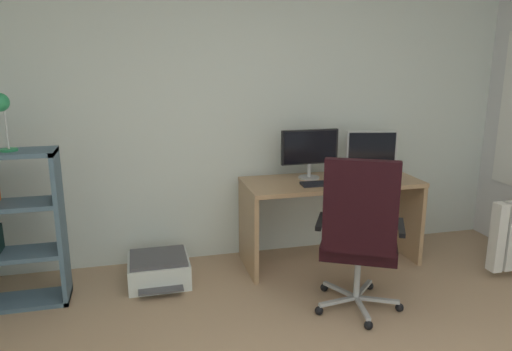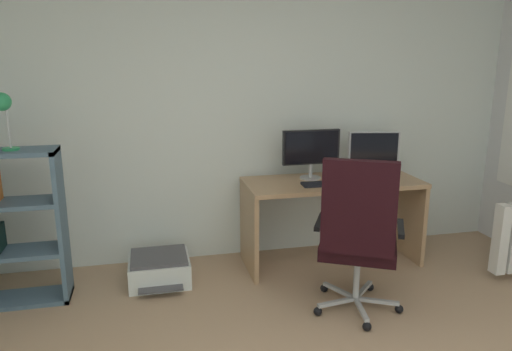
{
  "view_description": "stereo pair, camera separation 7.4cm",
  "coord_description": "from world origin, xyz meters",
  "px_view_note": "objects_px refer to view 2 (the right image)",
  "views": [
    {
      "loc": [
        -0.81,
        -1.38,
        1.74
      ],
      "look_at": [
        0.03,
        1.96,
        0.88
      ],
      "focal_mm": 33.75,
      "sensor_mm": 36.0,
      "label": 1
    },
    {
      "loc": [
        -0.74,
        -1.4,
        1.74
      ],
      "look_at": [
        0.03,
        1.96,
        0.88
      ],
      "focal_mm": 33.75,
      "sensor_mm": 36.0,
      "label": 2
    }
  ],
  "objects_px": {
    "monitor_main": "(311,149)",
    "desk_lamp": "(3,107)",
    "desk": "(332,202)",
    "printer": "(159,269)",
    "keyboard": "(323,184)",
    "office_chair": "(358,234)",
    "computer_mouse": "(349,181)",
    "monitor_secondary": "(374,149)"
  },
  "relations": [
    {
      "from": "desk",
      "to": "printer",
      "type": "relative_size",
      "value": 2.82
    },
    {
      "from": "keyboard",
      "to": "printer",
      "type": "xyz_separation_m",
      "value": [
        -1.32,
        0.06,
        -0.63
      ]
    },
    {
      "from": "keyboard",
      "to": "office_chair",
      "type": "relative_size",
      "value": 0.3
    },
    {
      "from": "monitor_main",
      "to": "office_chair",
      "type": "bearing_deg",
      "value": -90.45
    },
    {
      "from": "monitor_secondary",
      "to": "computer_mouse",
      "type": "relative_size",
      "value": 4.36
    },
    {
      "from": "desk_lamp",
      "to": "printer",
      "type": "xyz_separation_m",
      "value": [
        0.96,
        0.1,
        -1.31
      ]
    },
    {
      "from": "desk_lamp",
      "to": "monitor_secondary",
      "type": "bearing_deg",
      "value": 5.38
    },
    {
      "from": "computer_mouse",
      "to": "desk_lamp",
      "type": "relative_size",
      "value": 0.26
    },
    {
      "from": "monitor_main",
      "to": "computer_mouse",
      "type": "xyz_separation_m",
      "value": [
        0.27,
        -0.2,
        -0.23
      ]
    },
    {
      "from": "printer",
      "to": "monitor_main",
      "type": "bearing_deg",
      "value": 7.44
    },
    {
      "from": "computer_mouse",
      "to": "printer",
      "type": "distance_m",
      "value": 1.69
    },
    {
      "from": "desk",
      "to": "office_chair",
      "type": "height_order",
      "value": "office_chair"
    },
    {
      "from": "monitor_main",
      "to": "desk_lamp",
      "type": "height_order",
      "value": "desk_lamp"
    },
    {
      "from": "monitor_secondary",
      "to": "office_chair",
      "type": "bearing_deg",
      "value": -120.13
    },
    {
      "from": "office_chair",
      "to": "desk_lamp",
      "type": "bearing_deg",
      "value": 162.04
    },
    {
      "from": "desk",
      "to": "monitor_main",
      "type": "height_order",
      "value": "monitor_main"
    },
    {
      "from": "monitor_main",
      "to": "keyboard",
      "type": "relative_size",
      "value": 1.46
    },
    {
      "from": "monitor_main",
      "to": "desk_lamp",
      "type": "xyz_separation_m",
      "value": [
        -2.26,
        -0.27,
        0.43
      ]
    },
    {
      "from": "printer",
      "to": "monitor_secondary",
      "type": "bearing_deg",
      "value": 5.19
    },
    {
      "from": "keyboard",
      "to": "monitor_main",
      "type": "bearing_deg",
      "value": 98.8
    },
    {
      "from": "computer_mouse",
      "to": "desk",
      "type": "bearing_deg",
      "value": 134.2
    },
    {
      "from": "monitor_main",
      "to": "office_chair",
      "type": "distance_m",
      "value": 1.07
    },
    {
      "from": "desk",
      "to": "computer_mouse",
      "type": "distance_m",
      "value": 0.25
    },
    {
      "from": "office_chair",
      "to": "desk_lamp",
      "type": "relative_size",
      "value": 2.91
    },
    {
      "from": "desk",
      "to": "monitor_secondary",
      "type": "height_order",
      "value": "monitor_secondary"
    },
    {
      "from": "keyboard",
      "to": "desk_lamp",
      "type": "bearing_deg",
      "value": -176.83
    },
    {
      "from": "office_chair",
      "to": "desk",
      "type": "bearing_deg",
      "value": 79.33
    },
    {
      "from": "desk",
      "to": "desk_lamp",
      "type": "bearing_deg",
      "value": -176.23
    },
    {
      "from": "keyboard",
      "to": "printer",
      "type": "relative_size",
      "value": 0.65
    },
    {
      "from": "monitor_main",
      "to": "printer",
      "type": "height_order",
      "value": "monitor_main"
    },
    {
      "from": "desk",
      "to": "monitor_main",
      "type": "relative_size",
      "value": 2.97
    },
    {
      "from": "monitor_secondary",
      "to": "printer",
      "type": "distance_m",
      "value": 2.06
    },
    {
      "from": "office_chair",
      "to": "keyboard",
      "type": "bearing_deg",
      "value": 87.43
    },
    {
      "from": "monitor_secondary",
      "to": "office_chair",
      "type": "xyz_separation_m",
      "value": [
        -0.58,
        -1.0,
        -0.36
      ]
    },
    {
      "from": "keyboard",
      "to": "office_chair",
      "type": "distance_m",
      "value": 0.78
    },
    {
      "from": "computer_mouse",
      "to": "keyboard",
      "type": "bearing_deg",
      "value": -176.58
    },
    {
      "from": "office_chair",
      "to": "monitor_secondary",
      "type": "bearing_deg",
      "value": 59.87
    },
    {
      "from": "computer_mouse",
      "to": "office_chair",
      "type": "distance_m",
      "value": 0.85
    },
    {
      "from": "computer_mouse",
      "to": "monitor_main",
      "type": "bearing_deg",
      "value": 139.21
    },
    {
      "from": "computer_mouse",
      "to": "printer",
      "type": "relative_size",
      "value": 0.19
    },
    {
      "from": "monitor_secondary",
      "to": "keyboard",
      "type": "height_order",
      "value": "monitor_secondary"
    },
    {
      "from": "monitor_secondary",
      "to": "printer",
      "type": "relative_size",
      "value": 0.84
    }
  ]
}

